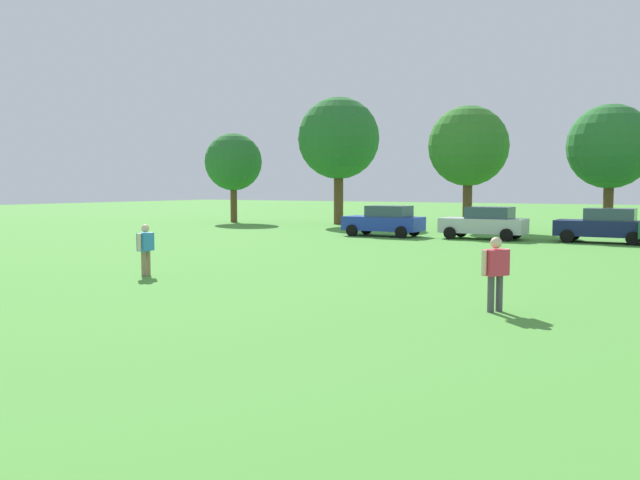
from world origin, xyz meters
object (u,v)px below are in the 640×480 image
adult_bystander (496,268)px  parked_car_navy_2 (604,225)px  bystander_near_trees (146,245)px  tree_center_left (468,146)px  tree_far_left (233,162)px  tree_center_right (610,147)px  parked_car_blue_0 (385,221)px  parked_car_silver_1 (485,223)px  tree_left (339,139)px

adult_bystander → parked_car_navy_2: parked_car_navy_2 is taller
bystander_near_trees → tree_center_left: 26.06m
tree_far_left → tree_center_right: bearing=-1.5°
tree_far_left → tree_center_left: tree_center_left is taller
tree_far_left → tree_center_left: size_ratio=0.88×
tree_far_left → parked_car_blue_0: bearing=-25.2°
bystander_near_trees → tree_center_right: size_ratio=0.22×
tree_center_right → parked_car_silver_1: bearing=-129.8°
tree_center_right → parked_car_blue_0: bearing=-146.7°
parked_car_blue_0 → tree_far_left: size_ratio=0.64×
bystander_near_trees → parked_car_silver_1: 20.00m
parked_car_navy_2 → tree_far_left: (-27.12, 6.22, 3.71)m
parked_car_silver_1 → tree_left: tree_left is taller
tree_center_left → tree_far_left: bearing=178.1°
adult_bystander → tree_far_left: tree_far_left is taller
tree_far_left → tree_center_right: (26.58, -0.68, 0.35)m
tree_center_right → tree_far_left: bearing=178.5°
tree_center_left → parked_car_silver_1: bearing=-64.7°
bystander_near_trees → parked_car_silver_1: bearing=-23.4°
adult_bystander → tree_far_left: (-27.57, 26.82, 3.59)m
tree_far_left → tree_left: size_ratio=0.74×
parked_car_silver_1 → tree_center_left: (-2.94, 6.22, 4.32)m
tree_center_left → bystander_near_trees: bearing=-94.0°
parked_car_blue_0 → parked_car_silver_1: 5.40m
parked_car_silver_1 → parked_car_navy_2: (5.68, 0.61, 0.00)m
bystander_near_trees → tree_far_left: (-16.69, 26.26, 3.63)m
parked_car_silver_1 → tree_center_right: bearing=-129.8°
adult_bystander → tree_far_left: bearing=-102.1°
parked_car_navy_2 → tree_far_left: 28.07m
parked_car_blue_0 → tree_center_right: 13.19m
tree_left → tree_center_right: bearing=-6.6°
tree_far_left → tree_left: 8.59m
parked_car_navy_2 → tree_left: bearing=-22.1°
parked_car_navy_2 → tree_center_left: 11.15m
parked_car_navy_2 → tree_left: 20.96m
parked_car_blue_0 → tree_center_left: (2.40, 6.95, 4.32)m
tree_far_left → tree_center_left: bearing=-1.9°
bystander_near_trees → parked_car_blue_0: 18.70m
adult_bystander → parked_car_navy_2: bearing=-146.6°
adult_bystander → parked_car_silver_1: 20.91m
tree_far_left → tree_left: (8.33, 1.43, 1.57)m
parked_car_silver_1 → tree_left: size_ratio=0.47×
tree_far_left → tree_left: bearing=9.7°
parked_car_silver_1 → tree_far_left: size_ratio=0.64×
parked_car_silver_1 → tree_far_left: 22.81m
parked_car_navy_2 → tree_far_left: bearing=-12.9°
tree_left → tree_center_left: (10.17, -2.04, -0.95)m
parked_car_silver_1 → tree_far_left: tree_far_left is taller
bystander_near_trees → tree_left: tree_left is taller
bystander_near_trees → parked_car_blue_0: parked_car_blue_0 is taller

